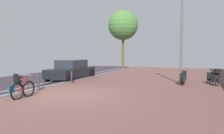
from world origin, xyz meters
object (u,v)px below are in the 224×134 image
object	(u,v)px
scooter_near	(183,78)
bollard_far	(72,77)
bicycle_foreground	(21,89)
lamp_post	(182,34)
scooter_mid	(214,77)
street_tree	(123,25)
bollard_near	(38,83)
parked_car_near	(71,70)

from	to	relation	value
scooter_near	bollard_far	world-z (taller)	scooter_near
bicycle_foreground	lamp_post	distance (m)	9.54
scooter_near	scooter_mid	world-z (taller)	scooter_mid
street_tree	bollard_near	bearing A→B (deg)	-87.93
street_tree	bollard_far	xyz separation A→B (m)	(0.53, -11.67, -4.65)
bicycle_foreground	scooter_near	size ratio (longest dim) A/B	0.79
scooter_mid	parked_car_near	distance (m)	9.63
scooter_mid	bollard_far	size ratio (longest dim) A/B	2.15
scooter_near	bollard_far	xyz separation A→B (m)	(-6.65, -2.00, -0.01)
scooter_mid	bollard_far	world-z (taller)	scooter_mid
bicycle_foreground	street_tree	bearing A→B (deg)	93.73
bollard_near	parked_car_near	bearing A→B (deg)	103.74
bicycle_foreground	bollard_far	xyz separation A→B (m)	(-0.54, 4.75, -0.02)
scooter_near	scooter_mid	size ratio (longest dim) A/B	1.09
bollard_far	lamp_post	bearing A→B (deg)	18.59
bicycle_foreground	bollard_near	size ratio (longest dim) A/B	1.80
bollard_near	bicycle_foreground	bearing A→B (deg)	-72.21
parked_car_near	lamp_post	bearing A→B (deg)	2.36
bicycle_foreground	parked_car_near	size ratio (longest dim) A/B	0.33
bicycle_foreground	bollard_far	world-z (taller)	bicycle_foreground
scooter_near	bollard_near	world-z (taller)	scooter_near
scooter_mid	bollard_far	distance (m)	8.74
parked_car_near	bollard_far	world-z (taller)	parked_car_near
parked_car_near	bicycle_foreground	bearing A→B (deg)	-75.22
parked_car_near	street_tree	world-z (taller)	street_tree
bicycle_foreground	scooter_near	xyz separation A→B (m)	(6.11, 6.74, -0.01)
street_tree	bollard_near	size ratio (longest dim) A/B	8.66
bollard_near	bollard_far	bearing A→B (deg)	90.00
scooter_mid	parked_car_near	bearing A→B (deg)	-176.86
scooter_mid	parked_car_near	size ratio (longest dim) A/B	0.39
bollard_near	scooter_mid	bearing A→B (deg)	33.06
street_tree	scooter_mid	bearing A→B (deg)	-46.05
lamp_post	bollard_near	world-z (taller)	lamp_post
lamp_post	bollard_near	size ratio (longest dim) A/B	7.14
bicycle_foreground	street_tree	xyz separation A→B (m)	(-1.07, 16.42, 4.63)
street_tree	bollard_near	distance (m)	15.47
parked_car_near	lamp_post	size ratio (longest dim) A/B	0.76
scooter_mid	bollard_near	world-z (taller)	scooter_mid
bicycle_foreground	scooter_near	world-z (taller)	bicycle_foreground
bollard_near	street_tree	bearing A→B (deg)	92.07
scooter_mid	bollard_far	bearing A→B (deg)	-164.09
scooter_mid	street_tree	bearing A→B (deg)	133.95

